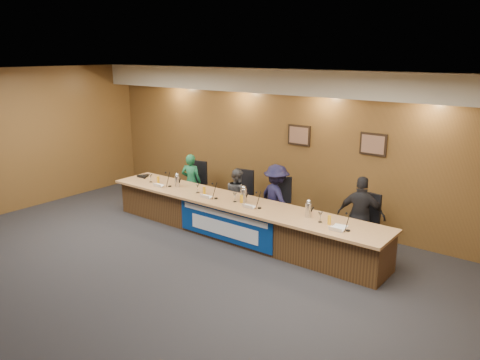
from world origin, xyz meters
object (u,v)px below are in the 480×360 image
(office_chair_c, at_px, (279,207))
(dais_body, at_px, (238,220))
(office_chair_a, at_px, (194,188))
(carafe_right, at_px, (309,210))
(panelist_b, at_px, (237,195))
(panelist_d, at_px, (361,216))
(carafe_mid, at_px, (244,195))
(banner, at_px, (224,225))
(panelist_c, at_px, (276,199))
(speakerphone, at_px, (143,176))
(office_chair_d, at_px, (362,227))
(office_chair_b, at_px, (240,198))
(panelist_a, at_px, (191,182))
(carafe_left, at_px, (177,181))

(office_chair_c, bearing_deg, dais_body, -138.98)
(office_chair_a, distance_m, carafe_right, 3.56)
(panelist_b, bearing_deg, panelist_d, -158.85)
(carafe_mid, height_order, carafe_right, carafe_right)
(banner, bearing_deg, dais_body, 90.00)
(office_chair_a, relative_size, carafe_right, 1.84)
(panelist_c, distance_m, speakerphone, 3.26)
(office_chair_d, bearing_deg, speakerphone, -165.35)
(office_chair_a, relative_size, office_chair_b, 1.00)
(banner, xyz_separation_m, office_chair_d, (2.22, 1.22, 0.10))
(panelist_c, distance_m, carafe_right, 1.33)
(panelist_d, height_order, office_chair_d, panelist_d)
(dais_body, relative_size, panelist_b, 5.22)
(carafe_right, relative_size, speakerphone, 0.82)
(dais_body, xyz_separation_m, panelist_a, (-1.90, 0.70, 0.30))
(banner, relative_size, panelist_c, 1.59)
(office_chair_a, bearing_deg, office_chair_c, -11.33)
(panelist_a, relative_size, carafe_right, 4.94)
(office_chair_b, bearing_deg, office_chair_a, 169.84)
(office_chair_d, xyz_separation_m, carafe_right, (-0.67, -0.80, 0.40))
(office_chair_a, height_order, office_chair_c, same)
(panelist_d, bearing_deg, carafe_right, 31.53)
(carafe_mid, relative_size, carafe_right, 0.96)
(panelist_c, relative_size, office_chair_d, 2.89)
(banner, height_order, speakerphone, speakerphone)
(panelist_a, bearing_deg, carafe_mid, 141.24)
(office_chair_a, bearing_deg, carafe_right, -24.34)
(office_chair_c, height_order, carafe_right, carafe_right)
(carafe_right, bearing_deg, office_chair_d, 50.03)
(office_chair_c, xyz_separation_m, speakerphone, (-3.19, -0.76, 0.30))
(carafe_mid, bearing_deg, panelist_b, 135.34)
(speakerphone, bearing_deg, office_chair_d, 8.68)
(dais_body, xyz_separation_m, office_chair_b, (-0.56, 0.80, 0.13))
(office_chair_d, bearing_deg, carafe_mid, -153.07)
(panelist_b, xyz_separation_m, speakerphone, (-2.21, -0.66, 0.20))
(panelist_a, xyz_separation_m, office_chair_c, (2.33, 0.10, -0.17))
(panelist_b, distance_m, carafe_mid, 1.03)
(panelist_c, xyz_separation_m, carafe_mid, (-0.29, -0.69, 0.18))
(panelist_d, xyz_separation_m, speakerphone, (-4.98, -0.66, 0.06))
(panelist_a, relative_size, office_chair_d, 2.69)
(dais_body, bearing_deg, panelist_b, 128.45)
(banner, bearing_deg, carafe_left, 166.37)
(dais_body, bearing_deg, office_chair_c, 61.96)
(panelist_d, relative_size, carafe_right, 5.50)
(panelist_b, relative_size, office_chair_a, 2.40)
(carafe_left, bearing_deg, office_chair_c, 22.36)
(office_chair_d, relative_size, carafe_left, 2.00)
(banner, height_order, office_chair_d, banner)
(dais_body, height_order, panelist_c, panelist_c)
(carafe_left, height_order, speakerphone, carafe_left)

